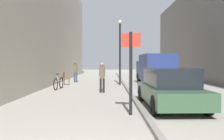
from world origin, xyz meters
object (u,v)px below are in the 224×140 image
bicycle_leaning (59,83)px  cafe_chair_near_window (65,78)px  pedestrian_main_foreground (75,70)px  street_sign_post (131,66)px  pedestrian_mid_block (102,75)px  lamp_post (120,48)px  parked_car (169,88)px  delivery_van (155,68)px

bicycle_leaning → cafe_chair_near_window: 2.73m
pedestrian_main_foreground → street_sign_post: bearing=117.1°
street_sign_post → bicycle_leaning: 8.06m
pedestrian_main_foreground → bicycle_leaning: pedestrian_main_foreground is taller
pedestrian_mid_block → lamp_post: bearing=83.8°
lamp_post → cafe_chair_near_window: lamp_post is taller
pedestrian_main_foreground → bicycle_leaning: size_ratio=0.99×
street_sign_post → bicycle_leaning: size_ratio=1.47×
lamp_post → bicycle_leaning: 5.31m
bicycle_leaning → parked_car: bearing=-40.2°
bicycle_leaning → pedestrian_mid_block: bearing=-24.7°
delivery_van → parked_car: 8.59m
delivery_van → street_sign_post: 10.18m
street_sign_post → bicycle_leaning: bearing=-45.3°
pedestrian_main_foreground → cafe_chair_near_window: pedestrian_main_foreground is taller
pedestrian_mid_block → cafe_chair_near_window: (-2.88, 4.39, -0.41)m
bicycle_leaning → cafe_chair_near_window: bicycle_leaning is taller
pedestrian_main_foreground → lamp_post: size_ratio=0.37×
parked_car → street_sign_post: (-1.55, -1.31, 0.83)m
parked_car → bicycle_leaning: size_ratio=2.39×
street_sign_post → pedestrian_main_foreground: bearing=-57.6°
delivery_van → cafe_chair_near_window: delivery_van is taller
delivery_van → bicycle_leaning: bearing=-158.2°
pedestrian_main_foreground → lamp_post: (3.61, -2.25, 1.71)m
parked_car → pedestrian_mid_block: bearing=122.4°
parked_car → cafe_chair_near_window: parked_car is taller
street_sign_post → cafe_chair_near_window: bearing=-51.8°
pedestrian_main_foreground → delivery_van: (6.21, -2.15, 0.20)m
pedestrian_main_foreground → pedestrian_mid_block: (2.44, -6.63, -0.05)m
lamp_post → cafe_chair_near_window: 4.59m
pedestrian_main_foreground → lamp_post: lamp_post is taller
pedestrian_main_foreground → street_sign_post: size_ratio=0.67×
lamp_post → bicycle_leaning: bearing=-145.2°
pedestrian_mid_block → street_sign_post: street_sign_post is taller
lamp_post → cafe_chair_near_window: (-4.05, 0.00, -2.18)m
pedestrian_main_foreground → delivery_van: delivery_van is taller
pedestrian_main_foreground → lamp_post: bearing=158.8°
parked_car → lamp_post: size_ratio=0.89×
delivery_van → parked_car: size_ratio=1.18×
pedestrian_mid_block → parked_car: 4.82m
pedestrian_mid_block → delivery_van: bearing=58.7°
lamp_post → parked_car: bearing=-80.2°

